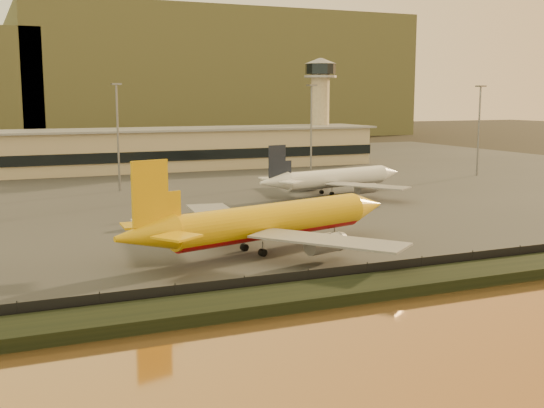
{
  "coord_description": "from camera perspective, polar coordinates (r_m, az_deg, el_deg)",
  "views": [
    {
      "loc": [
        -40.63,
        -82.31,
        22.44
      ],
      "look_at": [
        0.21,
        12.0,
        6.24
      ],
      "focal_mm": 45.0,
      "sensor_mm": 36.0,
      "label": 1
    }
  ],
  "objects": [
    {
      "name": "dhl_cargo_jet",
      "position": [
        98.68,
        -0.39,
        -1.52
      ],
      "size": [
        47.52,
        45.5,
        14.4
      ],
      "rotation": [
        0.0,
        0.0,
        0.27
      ],
      "color": "#DCA30B",
      "rests_on": "tarmac"
    },
    {
      "name": "control_tower",
      "position": [
        240.29,
        4.05,
        8.75
      ],
      "size": [
        11.2,
        11.2,
        35.5
      ],
      "color": "tan",
      "rests_on": "tarmac"
    },
    {
      "name": "terminal_building",
      "position": [
        210.12,
        -16.25,
        4.18
      ],
      "size": [
        202.0,
        25.0,
        12.6
      ],
      "color": "tan",
      "rests_on": "tarmac"
    },
    {
      "name": "apron_light_masts",
      "position": [
        166.99,
        -3.96,
        6.62
      ],
      "size": [
        152.2,
        12.2,
        25.4
      ],
      "color": "slate",
      "rests_on": "tarmac"
    },
    {
      "name": "embankment",
      "position": [
        79.93,
        8.21,
        -6.92
      ],
      "size": [
        320.0,
        7.0,
        1.4
      ],
      "primitive_type": "cube",
      "color": "black",
      "rests_on": "ground"
    },
    {
      "name": "distant_hills",
      "position": [
        422.87,
        -21.02,
        9.58
      ],
      "size": [
        470.0,
        160.0,
        70.0
      ],
      "color": "brown",
      "rests_on": "ground"
    },
    {
      "name": "tarmac",
      "position": [
        183.27,
        -10.43,
        1.8
      ],
      "size": [
        320.0,
        220.0,
        0.2
      ],
      "primitive_type": "cube",
      "color": "#2D2D2D",
      "rests_on": "ground"
    },
    {
      "name": "ground",
      "position": [
        94.49,
        2.79,
        -4.79
      ],
      "size": [
        900.0,
        900.0,
        0.0
      ],
      "primitive_type": "plane",
      "color": "black",
      "rests_on": "ground"
    },
    {
      "name": "white_narrowbody_jet",
      "position": [
        157.79,
        5.23,
        2.13
      ],
      "size": [
        41.47,
        39.78,
        12.01
      ],
      "rotation": [
        0.0,
        0.0,
        0.23
      ],
      "color": "white",
      "rests_on": "tarmac"
    },
    {
      "name": "perimeter_fence",
      "position": [
        83.07,
        6.77,
        -5.85
      ],
      "size": [
        300.0,
        0.05,
        2.2
      ],
      "primitive_type": "cube",
      "color": "black",
      "rests_on": "tarmac"
    },
    {
      "name": "gse_vehicle_white",
      "position": [
        118.78,
        -10.86,
        -1.62
      ],
      "size": [
        3.56,
        1.83,
        1.55
      ],
      "primitive_type": "cube",
      "rotation": [
        0.0,
        0.0,
        -0.08
      ],
      "color": "white",
      "rests_on": "tarmac"
    },
    {
      "name": "gse_vehicle_yellow",
      "position": [
        125.57,
        4.36,
        -0.91
      ],
      "size": [
        3.73,
        2.18,
        1.58
      ],
      "primitive_type": "cube",
      "rotation": [
        0.0,
        0.0,
        -0.18
      ],
      "color": "#DCA30B",
      "rests_on": "tarmac"
    }
  ]
}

